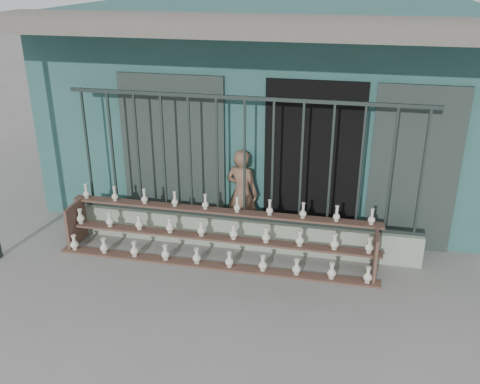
# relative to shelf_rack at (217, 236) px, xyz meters

# --- Properties ---
(ground) EXTENTS (60.00, 60.00, 0.00)m
(ground) POSITION_rel_shelf_rack_xyz_m (0.30, -0.89, -0.36)
(ground) COLOR slate
(workshop_building) EXTENTS (7.40, 6.60, 3.21)m
(workshop_building) POSITION_rel_shelf_rack_xyz_m (0.31, 3.34, 1.26)
(workshop_building) COLOR #27524F
(workshop_building) RESTS_ON ground
(parapet_wall) EXTENTS (5.00, 0.20, 0.45)m
(parapet_wall) POSITION_rel_shelf_rack_xyz_m (0.30, 0.41, -0.13)
(parapet_wall) COLOR gray
(parapet_wall) RESTS_ON ground
(security_fence) EXTENTS (5.00, 0.04, 1.80)m
(security_fence) POSITION_rel_shelf_rack_xyz_m (0.30, 0.41, 0.99)
(security_fence) COLOR #283330
(security_fence) RESTS_ON parapet_wall
(shelf_rack) EXTENTS (4.50, 0.68, 0.85)m
(shelf_rack) POSITION_rel_shelf_rack_xyz_m (0.00, 0.00, 0.00)
(shelf_rack) COLOR brown
(shelf_rack) RESTS_ON ground
(elderly_woman) EXTENTS (0.57, 0.45, 1.38)m
(elderly_woman) POSITION_rel_shelf_rack_xyz_m (0.19, 0.79, 0.33)
(elderly_woman) COLOR brown
(elderly_woman) RESTS_ON ground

